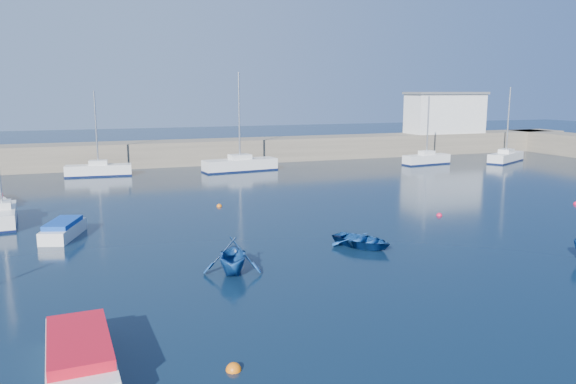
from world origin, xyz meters
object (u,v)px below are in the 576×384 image
object	(u,v)px
harbor_office	(445,114)
sailboat_5	(99,170)
sailboat_6	(240,164)
dinghy_center	(362,241)
sailboat_7	(426,159)
motorboat_0	(80,356)
dinghy_left	(233,256)
sailboat_8	(506,157)
motorboat_1	(63,229)
sailboat_3	(3,215)

from	to	relation	value
harbor_office	sailboat_5	size ratio (longest dim) A/B	1.24
sailboat_6	dinghy_center	bearing A→B (deg)	170.21
sailboat_7	motorboat_0	xyz separation A→B (m)	(-36.09, -36.70, -0.06)
sailboat_6	dinghy_center	size ratio (longest dim) A/B	2.98
harbor_office	dinghy_left	distance (m)	54.66
motorboat_0	sailboat_8	bearing A→B (deg)	34.75
harbor_office	sailboat_8	bearing A→B (deg)	-84.81
sailboat_5	sailboat_7	distance (m)	34.64
motorboat_1	sailboat_3	bearing A→B (deg)	145.03
sailboat_5	sailboat_7	bearing A→B (deg)	-90.92
sailboat_6	dinghy_left	distance (m)	32.60
sailboat_8	dinghy_left	bearing A→B (deg)	96.45
sailboat_6	motorboat_0	distance (m)	41.64
sailboat_6	sailboat_8	size ratio (longest dim) A/B	1.17
dinghy_left	sailboat_7	bearing A→B (deg)	61.42
sailboat_6	dinghy_left	bearing A→B (deg)	157.21
sailboat_3	sailboat_6	size ratio (longest dim) A/B	0.71
sailboat_8	motorboat_0	xyz separation A→B (m)	(-45.83, -35.35, -0.06)
harbor_office	dinghy_left	size ratio (longest dim) A/B	3.29
sailboat_5	sailboat_8	world-z (taller)	sailboat_8
sailboat_6	dinghy_left	world-z (taller)	sailboat_6
sailboat_6	motorboat_0	world-z (taller)	sailboat_6
motorboat_0	dinghy_left	world-z (taller)	dinghy_left
harbor_office	sailboat_7	bearing A→B (deg)	-133.36
harbor_office	sailboat_3	bearing A→B (deg)	-153.36
harbor_office	sailboat_5	distance (m)	43.88
harbor_office	motorboat_1	bearing A→B (deg)	-147.30
sailboat_7	dinghy_left	world-z (taller)	sailboat_7
motorboat_1	dinghy_left	bearing A→B (deg)	-34.00
sailboat_6	sailboat_8	bearing A→B (deg)	-103.39
sailboat_3	sailboat_8	size ratio (longest dim) A/B	0.82
sailboat_6	sailboat_8	xyz separation A→B (m)	(30.56, -3.39, -0.08)
sailboat_6	motorboat_1	distance (m)	27.41
sailboat_3	dinghy_center	distance (m)	21.95
sailboat_5	sailboat_8	size ratio (longest dim) A/B	0.95
sailboat_5	dinghy_left	xyz separation A→B (m)	(4.82, -32.70, 0.20)
harbor_office	sailboat_3	distance (m)	55.37
motorboat_0	motorboat_1	bearing A→B (deg)	90.22
motorboat_0	motorboat_1	xyz separation A→B (m)	(-0.90, 16.60, -0.08)
motorboat_1	motorboat_0	bearing A→B (deg)	-69.32
sailboat_5	motorboat_0	distance (m)	40.08
sailboat_5	motorboat_1	distance (m)	23.59
harbor_office	sailboat_8	world-z (taller)	sailboat_8
harbor_office	motorboat_0	size ratio (longest dim) A/B	1.94
sailboat_5	motorboat_1	size ratio (longest dim) A/B	1.95
harbor_office	motorboat_0	distance (m)	64.41
sailboat_6	dinghy_left	xyz separation A→B (m)	(-8.83, -31.38, 0.13)
sailboat_5	sailboat_6	size ratio (longest dim) A/B	0.82
motorboat_0	dinghy_center	world-z (taller)	motorboat_0
motorboat_1	dinghy_center	size ratio (longest dim) A/B	1.25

